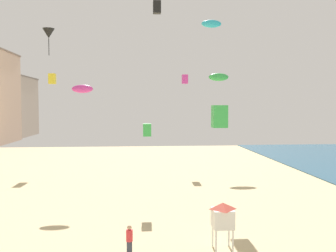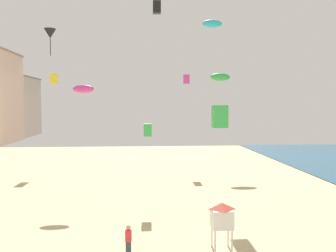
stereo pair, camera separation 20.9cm
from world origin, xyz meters
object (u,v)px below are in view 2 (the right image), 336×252
kite_cyan_parafoil (212,24)px  kite_magenta_box_2 (186,79)px  kite_green_box (148,130)px  kite_black_delta (50,34)px  kite_green_box_2 (220,116)px  kite_black_box (157,7)px  lifeguard_stand (222,216)px  kite_flyer (128,239)px  kite_green_parafoil (220,77)px  kite_magenta_parafoil (83,89)px  kite_yellow_box (54,79)px

kite_cyan_parafoil → kite_magenta_box_2: bearing=91.1°
kite_green_box → kite_cyan_parafoil: size_ratio=0.58×
kite_black_delta → kite_magenta_box_2: (15.83, 6.52, -4.44)m
kite_black_delta → kite_green_box_2: kite_black_delta is taller
kite_black_delta → kite_green_box_2: 23.32m
kite_black_box → kite_green_box_2: (4.78, 3.01, -7.10)m
lifeguard_stand → kite_cyan_parafoil: kite_cyan_parafoil is taller
lifeguard_stand → kite_green_box_2: kite_green_box_2 is taller
kite_green_box → kite_green_box_2: bearing=-27.5°
kite_flyer → kite_magenta_box_2: kite_magenta_box_2 is taller
kite_green_parafoil → kite_magenta_box_2: kite_green_parafoil is taller
kite_magenta_parafoil → kite_magenta_box_2: size_ratio=1.60×
lifeguard_stand → kite_black_box: 13.50m
kite_green_parafoil → kite_cyan_parafoil: 14.95m
kite_black_box → kite_green_box_2: size_ratio=0.47×
kite_green_parafoil → kite_green_box_2: kite_green_parafoil is taller
kite_magenta_parafoil → kite_green_box_2: (11.01, -6.96, -2.30)m
kite_black_delta → kite_magenta_box_2: bearing=22.4°
kite_green_parafoil → kite_magenta_parafoil: bearing=-140.5°
kite_green_box → kite_black_box: (0.52, -5.77, 8.26)m
kite_flyer → kite_green_parafoil: (10.63, 27.85, 10.37)m
kite_magenta_box_2 → kite_magenta_parafoil: bearing=-127.6°
kite_green_box → kite_black_delta: kite_black_delta is taller
kite_magenta_parafoil → kite_black_box: size_ratio=2.42×
kite_yellow_box → kite_cyan_parafoil: bearing=-43.9°
kite_black_delta → kite_yellow_box: 8.73m
kite_green_box → kite_cyan_parafoil: bearing=25.0°
kite_flyer → kite_green_box_2: bearing=-0.0°
kite_green_box_2 → kite_green_box: bearing=152.5°
lifeguard_stand → kite_black_delta: kite_black_delta is taller
kite_flyer → kite_black_delta: (-9.25, 23.28, 14.66)m
kite_green_box_2 → kite_flyer: bearing=-127.7°
kite_green_box → kite_cyan_parafoil: 11.09m
kite_black_delta → kite_green_box_2: bearing=-43.4°
lifeguard_stand → kite_green_box: size_ratio=2.52×
kite_flyer → kite_yellow_box: kite_yellow_box is taller
kite_green_parafoil → kite_magenta_parafoil: 19.75m
kite_flyer → kite_magenta_box_2: size_ratio=1.39×
kite_flyer → lifeguard_stand: (4.97, 0.57, 0.92)m
kite_flyer → kite_magenta_parafoil: 18.04m
kite_green_parafoil → kite_cyan_parafoil: size_ratio=1.45×
kite_cyan_parafoil → kite_green_box_2: bearing=-94.4°
kite_green_box → kite_yellow_box: size_ratio=0.75×
kite_green_box_2 → kite_green_parafoil: bearing=78.0°
lifeguard_stand → kite_black_box: bearing=128.1°
lifeguard_stand → kite_magenta_parafoil: bearing=126.7°
lifeguard_stand → kite_magenta_box_2: size_ratio=2.16×
kite_green_parafoil → kite_black_delta: size_ratio=0.87×
lifeguard_stand → kite_black_delta: bearing=126.0°
kite_green_box → kite_magenta_parafoil: kite_magenta_parafoil is taller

